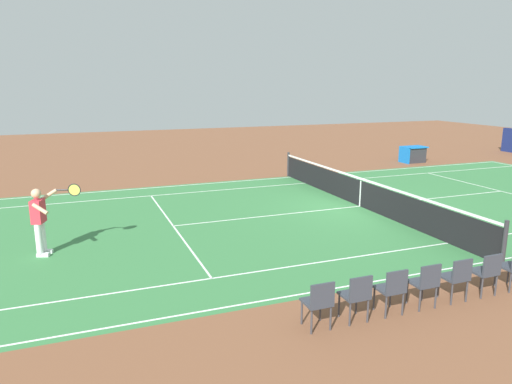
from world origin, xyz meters
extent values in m
plane|color=brown|center=(0.00, 0.00, 0.00)|extent=(60.00, 60.00, 0.00)
cube|color=#387A42|center=(0.00, 0.00, 0.00)|extent=(24.20, 11.40, 0.00)
cube|color=white|center=(0.00, -5.50, 0.00)|extent=(23.80, 0.05, 0.01)
cube|color=white|center=(0.00, 5.50, 0.00)|extent=(23.80, 0.05, 0.01)
cube|color=white|center=(0.00, -4.11, 0.00)|extent=(23.80, 0.05, 0.01)
cube|color=white|center=(0.00, 4.11, 0.00)|extent=(23.80, 0.05, 0.01)
cube|color=white|center=(6.40, 0.00, 0.00)|extent=(0.05, 8.22, 0.01)
cube|color=white|center=(-6.40, 0.00, 0.00)|extent=(0.05, 8.22, 0.01)
cube|color=white|center=(0.00, 0.00, 0.00)|extent=(12.80, 0.05, 0.01)
cylinder|color=#2D2D33|center=(0.00, -5.80, 0.54)|extent=(0.10, 0.10, 1.08)
cylinder|color=#2D2D33|center=(0.00, 5.80, 0.54)|extent=(0.10, 0.10, 1.08)
cube|color=black|center=(0.00, 0.00, 0.44)|extent=(0.02, 11.60, 0.88)
cube|color=white|center=(0.00, 0.00, 0.95)|extent=(0.04, 11.60, 0.06)
cube|color=white|center=(0.00, 0.00, 0.44)|extent=(0.04, 0.06, 0.88)
cylinder|color=white|center=(9.89, 1.35, 0.45)|extent=(0.15, 0.15, 0.74)
cube|color=white|center=(9.83, 1.37, 0.04)|extent=(0.30, 0.19, 0.09)
cylinder|color=white|center=(9.81, 1.13, 0.45)|extent=(0.15, 0.15, 0.74)
cube|color=white|center=(9.76, 1.15, 0.04)|extent=(0.30, 0.19, 0.09)
cube|color=#E03342|center=(9.85, 1.24, 1.10)|extent=(0.35, 0.44, 0.56)
sphere|color=#DBAA84|center=(9.85, 1.24, 1.53)|extent=(0.23, 0.23, 0.23)
cylinder|color=#DBAA84|center=(9.78, 1.56, 1.23)|extent=(0.38, 0.32, 0.26)
cylinder|color=#DBAA84|center=(9.60, 1.03, 1.43)|extent=(0.42, 0.09, 0.30)
cylinder|color=#232326|center=(9.28, 1.07, 1.54)|extent=(0.28, 0.12, 0.04)
torus|color=#232326|center=(9.00, 1.17, 1.54)|extent=(0.31, 0.12, 0.31)
cylinder|color=#C6D84C|center=(9.00, 1.17, 1.54)|extent=(0.26, 0.09, 0.27)
sphere|color=#CCE01E|center=(-1.23, 0.47, 0.03)|extent=(0.07, 0.07, 0.07)
cylinder|color=#38383D|center=(1.06, 6.57, 0.22)|extent=(0.04, 0.04, 0.44)
cylinder|color=#38383D|center=(0.70, 6.57, 0.22)|extent=(0.04, 0.04, 0.44)
cylinder|color=#38383D|center=(1.06, 6.93, 0.22)|extent=(0.04, 0.04, 0.44)
cube|color=#333842|center=(0.88, 6.75, 0.46)|extent=(0.44, 0.44, 0.04)
cylinder|color=#38383D|center=(1.80, 6.57, 0.22)|extent=(0.04, 0.04, 0.44)
cylinder|color=#38383D|center=(1.44, 6.57, 0.22)|extent=(0.04, 0.04, 0.44)
cylinder|color=#38383D|center=(1.80, 6.93, 0.22)|extent=(0.04, 0.04, 0.44)
cylinder|color=#38383D|center=(1.44, 6.93, 0.22)|extent=(0.04, 0.04, 0.44)
cube|color=#333842|center=(1.62, 6.75, 0.46)|extent=(0.44, 0.44, 0.04)
cube|color=#333842|center=(1.62, 6.95, 0.68)|extent=(0.44, 0.04, 0.40)
cylinder|color=#38383D|center=(2.54, 6.57, 0.22)|extent=(0.04, 0.04, 0.44)
cylinder|color=#38383D|center=(2.18, 6.57, 0.22)|extent=(0.04, 0.04, 0.44)
cylinder|color=#38383D|center=(2.54, 6.93, 0.22)|extent=(0.04, 0.04, 0.44)
cylinder|color=#38383D|center=(2.18, 6.93, 0.22)|extent=(0.04, 0.04, 0.44)
cube|color=#333842|center=(2.36, 6.75, 0.46)|extent=(0.44, 0.44, 0.04)
cube|color=#333842|center=(2.36, 6.95, 0.68)|extent=(0.44, 0.04, 0.40)
cylinder|color=#38383D|center=(3.27, 6.57, 0.22)|extent=(0.04, 0.04, 0.44)
cylinder|color=#38383D|center=(2.91, 6.57, 0.22)|extent=(0.04, 0.04, 0.44)
cylinder|color=#38383D|center=(3.27, 6.93, 0.22)|extent=(0.04, 0.04, 0.44)
cylinder|color=#38383D|center=(2.91, 6.93, 0.22)|extent=(0.04, 0.04, 0.44)
cube|color=#333842|center=(3.09, 6.75, 0.46)|extent=(0.44, 0.44, 0.04)
cube|color=#333842|center=(3.09, 6.95, 0.68)|extent=(0.44, 0.04, 0.40)
cylinder|color=#38383D|center=(4.01, 6.57, 0.22)|extent=(0.04, 0.04, 0.44)
cylinder|color=#38383D|center=(3.65, 6.57, 0.22)|extent=(0.04, 0.04, 0.44)
cylinder|color=#38383D|center=(4.01, 6.93, 0.22)|extent=(0.04, 0.04, 0.44)
cylinder|color=#38383D|center=(3.65, 6.93, 0.22)|extent=(0.04, 0.04, 0.44)
cube|color=#333842|center=(3.83, 6.75, 0.46)|extent=(0.44, 0.44, 0.04)
cube|color=#333842|center=(3.83, 6.95, 0.68)|extent=(0.44, 0.04, 0.40)
cylinder|color=#38383D|center=(4.75, 6.57, 0.22)|extent=(0.04, 0.04, 0.44)
cylinder|color=#38383D|center=(4.39, 6.57, 0.22)|extent=(0.04, 0.04, 0.44)
cylinder|color=#38383D|center=(4.75, 6.93, 0.22)|extent=(0.04, 0.04, 0.44)
cylinder|color=#38383D|center=(4.39, 6.93, 0.22)|extent=(0.04, 0.04, 0.44)
cube|color=#333842|center=(4.57, 6.75, 0.46)|extent=(0.44, 0.44, 0.04)
cube|color=#333842|center=(4.57, 6.95, 0.68)|extent=(0.44, 0.04, 0.40)
cylinder|color=#38383D|center=(5.49, 6.57, 0.22)|extent=(0.04, 0.04, 0.44)
cylinder|color=#38383D|center=(5.13, 6.57, 0.22)|extent=(0.04, 0.04, 0.44)
cylinder|color=#38383D|center=(5.49, 6.93, 0.22)|extent=(0.04, 0.04, 0.44)
cylinder|color=#38383D|center=(5.13, 6.93, 0.22)|extent=(0.04, 0.04, 0.44)
cube|color=#333842|center=(5.31, 6.75, 0.46)|extent=(0.44, 0.44, 0.04)
cube|color=#333842|center=(5.31, 6.95, 0.68)|extent=(0.44, 0.04, 0.40)
cube|color=#2D2D33|center=(-7.80, -6.89, 0.40)|extent=(1.10, 0.70, 0.80)
cube|color=blue|center=(-7.80, -6.89, 0.82)|extent=(1.24, 0.84, 0.06)
cube|color=blue|center=(-7.20, -6.89, 0.42)|extent=(0.06, 0.84, 0.84)
camera|label=1|loc=(8.92, 13.27, 4.06)|focal=33.22mm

